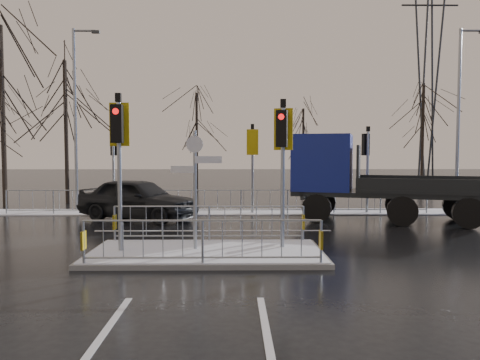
{
  "coord_description": "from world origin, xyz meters",
  "views": [
    {
      "loc": [
        0.73,
        -11.9,
        2.68
      ],
      "look_at": [
        0.9,
        2.56,
        1.8
      ],
      "focal_mm": 35.0,
      "sensor_mm": 36.0,
      "label": 1
    }
  ],
  "objects_px": {
    "traffic_island": "(206,241)",
    "street_lamp_left": "(77,112)",
    "flatbed_truck": "(349,175)",
    "street_lamp_right": "(460,112)",
    "car_far_lane": "(138,199)"
  },
  "relations": [
    {
      "from": "street_lamp_right",
      "to": "street_lamp_left",
      "type": "height_order",
      "value": "street_lamp_left"
    },
    {
      "from": "flatbed_truck",
      "to": "street_lamp_right",
      "type": "relative_size",
      "value": 0.96
    },
    {
      "from": "car_far_lane",
      "to": "street_lamp_right",
      "type": "relative_size",
      "value": 0.61
    },
    {
      "from": "street_lamp_left",
      "to": "traffic_island",
      "type": "bearing_deg",
      "value": -55.93
    },
    {
      "from": "traffic_island",
      "to": "street_lamp_right",
      "type": "height_order",
      "value": "street_lamp_right"
    },
    {
      "from": "traffic_island",
      "to": "street_lamp_right",
      "type": "distance_m",
      "value": 14.14
    },
    {
      "from": "flatbed_truck",
      "to": "street_lamp_right",
      "type": "xyz_separation_m",
      "value": [
        5.32,
        2.1,
        2.61
      ]
    },
    {
      "from": "flatbed_truck",
      "to": "street_lamp_left",
      "type": "relative_size",
      "value": 0.94
    },
    {
      "from": "car_far_lane",
      "to": "flatbed_truck",
      "type": "relative_size",
      "value": 0.63
    },
    {
      "from": "street_lamp_left",
      "to": "flatbed_truck",
      "type": "bearing_deg",
      "value": -14.88
    },
    {
      "from": "car_far_lane",
      "to": "street_lamp_left",
      "type": "bearing_deg",
      "value": 71.33
    },
    {
      "from": "traffic_island",
      "to": "street_lamp_left",
      "type": "height_order",
      "value": "street_lamp_left"
    },
    {
      "from": "street_lamp_right",
      "to": "street_lamp_left",
      "type": "bearing_deg",
      "value": 176.63
    },
    {
      "from": "traffic_island",
      "to": "flatbed_truck",
      "type": "relative_size",
      "value": 0.78
    },
    {
      "from": "traffic_island",
      "to": "street_lamp_left",
      "type": "distance_m",
      "value": 12.17
    }
  ]
}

